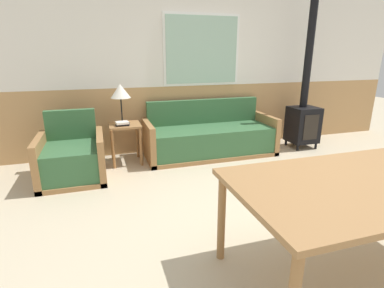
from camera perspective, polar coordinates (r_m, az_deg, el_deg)
ground_plane at (r=3.13m, az=20.16°, el=-14.15°), size 16.00×16.00×0.00m
wall_back at (r=5.01m, az=3.02°, el=14.70°), size 7.20×0.09×2.70m
couch at (r=4.72m, az=3.45°, el=1.08°), size 2.02×0.78×0.84m
armchair at (r=4.12m, az=-21.83°, el=-2.69°), size 0.80×0.85×0.83m
side_table at (r=4.43m, az=-12.61°, el=2.15°), size 0.44×0.44×0.58m
table_lamp at (r=4.39m, az=-13.49°, el=9.61°), size 0.28×0.28×0.56m
book_stack at (r=4.32m, az=-13.12°, el=3.83°), size 0.20×0.17×0.06m
dining_table at (r=2.36m, az=30.02°, el=-7.43°), size 1.82×1.01×0.75m
wood_stove at (r=5.37m, az=20.52°, el=5.60°), size 0.45×0.42×2.36m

